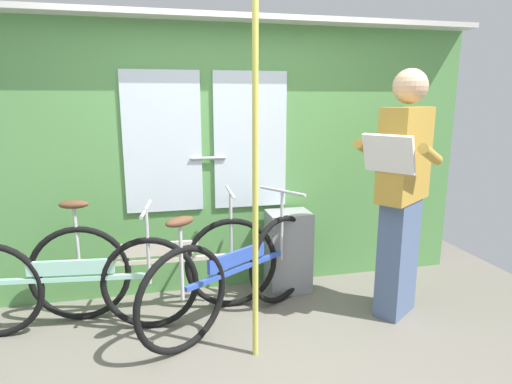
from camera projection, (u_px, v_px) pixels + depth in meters
ground_plane at (274, 380)px, 2.52m from camera, size 5.09×4.29×0.04m
train_door_wall at (231, 153)px, 3.54m from camera, size 4.09×0.28×2.20m
bicycle_near_door at (237, 274)px, 3.04m from camera, size 1.42×0.94×0.92m
bicycle_leaning_behind at (157, 265)px, 3.20m from camera, size 1.81×0.44×0.92m
bicycle_by_pole at (71, 284)px, 2.93m from camera, size 1.70×0.44×0.88m
passenger_reading_newspaper at (402, 190)px, 3.08m from camera, size 0.65×0.60×1.79m
trash_bin_by_wall at (288, 251)px, 3.61m from camera, size 0.35×0.28×0.68m
handrail_pole at (255, 188)px, 2.52m from camera, size 0.04×0.04×2.16m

